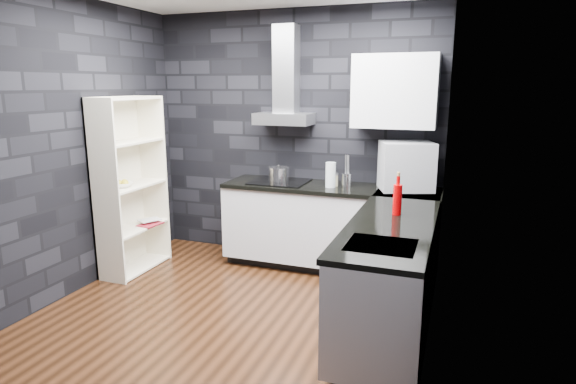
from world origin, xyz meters
The scene contains 27 objects.
ground centered at (0.00, 0.00, 0.00)m, with size 3.20×3.20×0.00m, color #3A1E0F.
wall_back centered at (0.00, 1.62, 1.35)m, with size 3.20×0.05×2.70m, color black.
wall_front centered at (0.00, -1.62, 1.35)m, with size 3.20×0.05×2.70m, color black.
wall_left centered at (-1.62, 0.00, 1.35)m, with size 0.05×3.20×2.70m, color black.
wall_right centered at (1.62, 0.00, 1.35)m, with size 0.05×3.20×2.70m, color black.
toekick_back centered at (0.50, 1.34, 0.05)m, with size 2.18×0.50×0.10m, color black.
toekick_right centered at (1.34, 0.10, 0.05)m, with size 0.50×1.78×0.10m, color black.
counter_back_cab centered at (0.50, 1.30, 0.48)m, with size 2.20×0.60×0.76m, color silver.
counter_right_cab centered at (1.30, 0.10, 0.48)m, with size 0.60×1.80×0.76m, color silver.
counter_back_top centered at (0.50, 1.29, 0.88)m, with size 2.20×0.62×0.04m, color black.
counter_right_top centered at (1.29, 0.10, 0.88)m, with size 0.62×1.80×0.04m, color black.
counter_corner_top centered at (1.30, 1.30, 0.88)m, with size 0.62×0.62×0.04m, color black.
hood_body centered at (-0.05, 1.43, 1.56)m, with size 0.60×0.34×0.12m, color #B7B8BC.
hood_chimney centered at (-0.05, 1.50, 2.07)m, with size 0.24×0.20×0.90m, color #B7B8BC.
upper_cabinet centered at (1.10, 1.43, 1.85)m, with size 0.80×0.35×0.70m, color silver.
cooktop centered at (-0.05, 1.30, 0.91)m, with size 0.58×0.50×0.01m, color black.
sink_rim centered at (1.30, -0.40, 0.89)m, with size 0.44×0.40×0.01m, color #B7B8BC.
pot centered at (-0.07, 1.33, 0.98)m, with size 0.22×0.22×0.13m, color #BBBBC0.
glass_vase centered at (0.52, 1.23, 1.03)m, with size 0.10×0.10×0.25m, color silver.
storage_jar centered at (0.54, 1.30, 0.96)m, with size 0.09×0.09×0.11m, color beige.
utensil_crock centered at (0.66, 1.35, 0.97)m, with size 0.10×0.10×0.13m, color #BBBBC0.
appliance_garage centered at (1.25, 1.37, 1.12)m, with size 0.49×0.38×0.49m, color #AEAFB5.
red_bottle centered at (1.29, 0.39, 1.02)m, with size 0.07×0.07×0.24m, color #B90003.
bookshelf centered at (-1.42, 0.60, 0.90)m, with size 0.34×0.80×1.80m, color white.
fruit_bowl centered at (-1.42, 0.48, 0.94)m, with size 0.20×0.20×0.05m, color white.
book_red centered at (-1.40, 0.74, 0.57)m, with size 0.19×0.02×0.25m, color maroon.
book_second centered at (-1.42, 0.81, 0.59)m, with size 0.16×0.02×0.22m, color #B2B2B2.
Camera 1 is at (1.74, -3.39, 1.91)m, focal length 30.00 mm.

